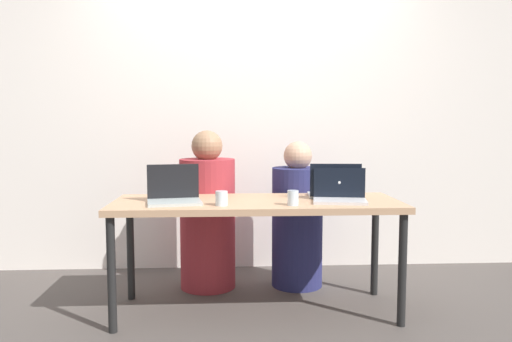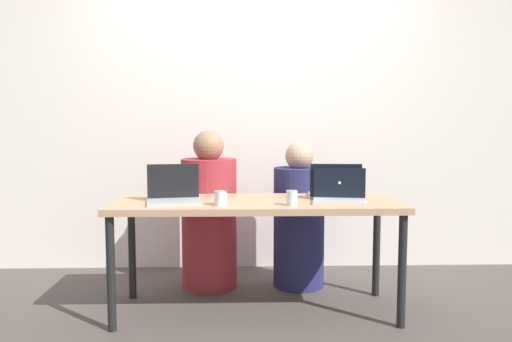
# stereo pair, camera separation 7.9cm
# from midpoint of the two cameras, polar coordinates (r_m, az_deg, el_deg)

# --- Properties ---
(ground_plane) EXTENTS (12.00, 12.00, 0.00)m
(ground_plane) POSITION_cam_midpoint_polar(r_m,az_deg,el_deg) (3.32, -0.65, -15.73)
(ground_plane) COLOR #4E4743
(back_wall) EXTENTS (4.65, 0.10, 2.46)m
(back_wall) POSITION_cam_midpoint_polar(r_m,az_deg,el_deg) (4.16, -1.30, 5.84)
(back_wall) COLOR silver
(back_wall) RESTS_ON ground
(desk) EXTENTS (1.79, 0.65, 0.72)m
(desk) POSITION_cam_midpoint_polar(r_m,az_deg,el_deg) (3.14, -0.66, -4.57)
(desk) COLOR tan
(desk) RESTS_ON ground
(person_on_left) EXTENTS (0.46, 0.46, 1.15)m
(person_on_left) POSITION_cam_midpoint_polar(r_m,az_deg,el_deg) (3.67, -6.17, -5.39)
(person_on_left) COLOR #9C2C34
(person_on_left) RESTS_ON ground
(person_on_right) EXTENTS (0.41, 0.41, 1.07)m
(person_on_right) POSITION_cam_midpoint_polar(r_m,az_deg,el_deg) (3.70, 4.13, -5.84)
(person_on_right) COLOR navy
(person_on_right) RESTS_ON ground
(laptop_front_right) EXTENTS (0.35, 0.26, 0.21)m
(laptop_front_right) POSITION_cam_midpoint_polar(r_m,az_deg,el_deg) (3.11, 8.82, -2.67)
(laptop_front_right) COLOR silver
(laptop_front_right) RESTS_ON desk
(laptop_back_right) EXTENTS (0.35, 0.28, 0.23)m
(laptop_back_right) POSITION_cam_midpoint_polar(r_m,az_deg,el_deg) (3.28, 8.23, -2.17)
(laptop_back_right) COLOR silver
(laptop_back_right) RESTS_ON desk
(laptop_front_left) EXTENTS (0.35, 0.29, 0.23)m
(laptop_front_left) POSITION_cam_midpoint_polar(r_m,az_deg,el_deg) (3.09, -10.09, -2.67)
(laptop_front_left) COLOR #ADB8B7
(laptop_front_left) RESTS_ON desk
(water_glass_right) EXTENTS (0.07, 0.07, 0.09)m
(water_glass_right) POSITION_cam_midpoint_polar(r_m,az_deg,el_deg) (2.94, 3.47, -3.20)
(water_glass_right) COLOR silver
(water_glass_right) RESTS_ON desk
(water_glass_left) EXTENTS (0.07, 0.07, 0.09)m
(water_glass_left) POSITION_cam_midpoint_polar(r_m,az_deg,el_deg) (2.94, -4.73, -3.24)
(water_glass_left) COLOR silver
(water_glass_left) RESTS_ON desk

